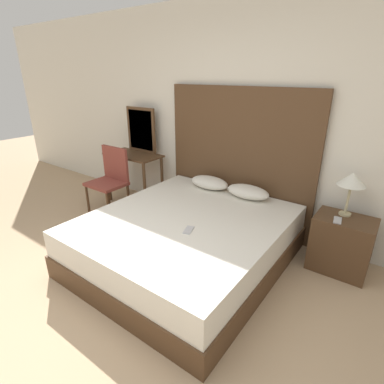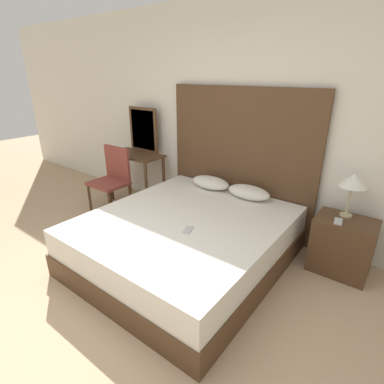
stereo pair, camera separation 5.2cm
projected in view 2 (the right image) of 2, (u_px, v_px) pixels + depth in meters
The scene contains 13 objects.
ground_plane at pixel (56, 345), 2.23m from camera, with size 16.00×16.00×0.00m, color tan.
wall_back at pixel (237, 120), 3.63m from camera, with size 10.00×0.06×2.70m.
bed at pixel (186, 240), 3.15m from camera, with size 1.85×2.08×0.51m.
headboard at pixel (239, 160), 3.70m from camera, with size 1.95×0.05×1.74m.
pillow_left at pixel (211, 183), 3.80m from camera, with size 0.52×0.28×0.15m.
pillow_right at pixel (249, 192), 3.50m from camera, with size 0.52×0.28×0.15m.
phone_on_bed at pixel (188, 230), 2.81m from camera, with size 0.11×0.16×0.01m.
nightstand at pixel (342, 246), 2.97m from camera, with size 0.55×0.39×0.58m.
table_lamp at pixel (353, 182), 2.80m from camera, with size 0.26×0.26×0.44m.
phone_on_nightstand at pixel (338, 221), 2.82m from camera, with size 0.09×0.16×0.01m.
vanity_desk at pixel (136, 164), 4.46m from camera, with size 0.86×0.44×0.77m.
vanity_mirror at pixel (143, 130), 4.43m from camera, with size 0.54×0.03×0.65m.
chair at pixel (113, 176), 4.19m from camera, with size 0.50×0.42×0.93m.
Camera 2 is at (1.80, -0.69, 1.89)m, focal length 28.00 mm.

